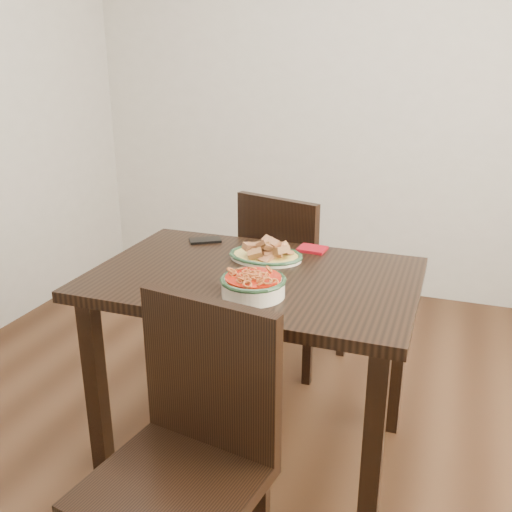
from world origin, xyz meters
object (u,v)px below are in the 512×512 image
(chair_near, at_px, (190,448))
(noodle_bowl, at_px, (253,283))
(smartphone, at_px, (205,240))
(dining_table, at_px, (254,300))
(chair_far, at_px, (289,273))
(fish_plate, at_px, (266,248))

(chair_near, relative_size, noodle_bowl, 4.10)
(chair_near, bearing_deg, noodle_bowl, 98.13)
(chair_near, bearing_deg, smartphone, 120.96)
(noodle_bowl, xyz_separation_m, smartphone, (-0.38, 0.46, -0.04))
(dining_table, distance_m, smartphone, 0.44)
(chair_near, relative_size, smartphone, 6.86)
(dining_table, relative_size, noodle_bowl, 5.30)
(chair_far, bearing_deg, smartphone, 73.19)
(fish_plate, xyz_separation_m, smartphone, (-0.31, 0.12, -0.04))
(smartphone, bearing_deg, dining_table, -73.46)
(dining_table, xyz_separation_m, chair_far, (-0.06, 0.66, -0.15))
(smartphone, bearing_deg, chair_near, -100.64)
(dining_table, relative_size, chair_far, 1.29)
(dining_table, xyz_separation_m, smartphone, (-0.32, 0.28, 0.11))
(noodle_bowl, relative_size, smartphone, 1.67)
(dining_table, distance_m, noodle_bowl, 0.25)
(chair_near, xyz_separation_m, smartphone, (-0.38, 0.94, 0.26))
(chair_far, distance_m, noodle_bowl, 0.91)
(chair_near, height_order, fish_plate, chair_near)
(chair_far, height_order, fish_plate, chair_far)
(dining_table, height_order, chair_near, chair_near)
(chair_far, relative_size, chair_near, 1.00)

